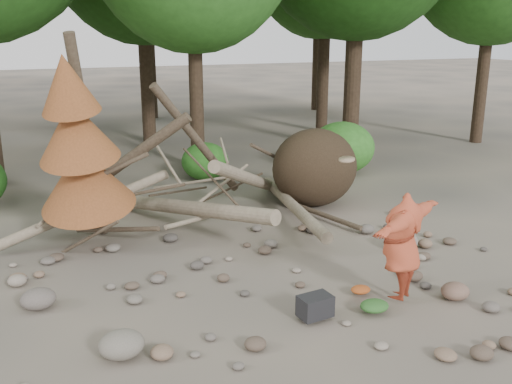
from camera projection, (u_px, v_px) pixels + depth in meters
name	position (u px, v px, depth m)	size (l,w,h in m)	color
ground	(297.00, 291.00, 9.86)	(120.00, 120.00, 0.00)	#514C44
deadfall_pile	(295.00, 172.00, 14.09)	(8.55, 5.24, 3.30)	#332619
dead_conifer	(79.00, 148.00, 11.13)	(2.06, 2.16, 4.35)	#4C3F30
bush_mid	(205.00, 161.00, 16.92)	(1.40, 1.40, 1.12)	#2A691E
bush_right	(342.00, 148.00, 17.68)	(2.00, 2.00, 1.60)	#357D26
frisbee_thrower	(402.00, 246.00, 9.22)	(2.24, 1.63, 2.42)	#B04227
backpack	(315.00, 310.00, 8.85)	(0.51, 0.34, 0.34)	black
cloth_green	(374.00, 309.00, 9.05)	(0.47, 0.39, 0.18)	#2B5C24
cloth_orange	(360.00, 292.00, 9.67)	(0.34, 0.28, 0.12)	#9F461B
boulder_front_left	(122.00, 344.00, 7.84)	(0.64, 0.57, 0.38)	slate
boulder_front_right	(455.00, 291.00, 9.53)	(0.48, 0.44, 0.29)	brown
boulder_mid_right	(403.00, 241.00, 11.65)	(0.62, 0.56, 0.37)	gray
boulder_mid_left	(38.00, 299.00, 9.21)	(0.56, 0.51, 0.34)	#645B54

